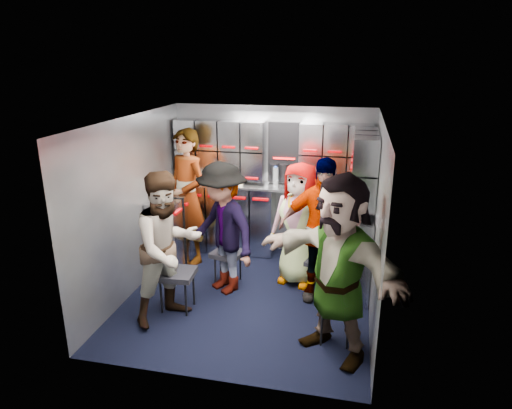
% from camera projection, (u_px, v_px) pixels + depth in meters
% --- Properties ---
extents(floor, '(3.00, 3.00, 0.00)m').
position_uv_depth(floor, '(249.00, 297.00, 5.45)').
color(floor, black).
rests_on(floor, ground).
extents(wall_back, '(2.80, 0.04, 2.10)m').
position_uv_depth(wall_back, '(272.00, 180.00, 6.52)').
color(wall_back, gray).
rests_on(wall_back, ground).
extents(wall_left, '(0.04, 3.00, 2.10)m').
position_uv_depth(wall_left, '(134.00, 206.00, 5.41)').
color(wall_left, gray).
rests_on(wall_left, ground).
extents(wall_right, '(0.04, 3.00, 2.10)m').
position_uv_depth(wall_right, '(376.00, 223.00, 4.84)').
color(wall_right, gray).
rests_on(wall_right, ground).
extents(ceiling, '(2.80, 3.00, 0.02)m').
position_uv_depth(ceiling, '(248.00, 120.00, 4.80)').
color(ceiling, silver).
rests_on(ceiling, wall_back).
extents(cart_bank_back, '(2.68, 0.38, 0.99)m').
position_uv_depth(cart_bank_back, '(269.00, 222.00, 6.49)').
color(cart_bank_back, '#A1A5B2').
rests_on(cart_bank_back, ground).
extents(cart_bank_left, '(0.38, 0.76, 0.99)m').
position_uv_depth(cart_bank_left, '(171.00, 233.00, 6.06)').
color(cart_bank_left, '#A1A5B2').
rests_on(cart_bank_left, ground).
extents(counter, '(2.68, 0.42, 0.03)m').
position_uv_depth(counter, '(270.00, 186.00, 6.33)').
color(counter, silver).
rests_on(counter, cart_bank_back).
extents(locker_bank_back, '(2.68, 0.28, 0.82)m').
position_uv_depth(locker_bank_back, '(271.00, 152.00, 6.24)').
color(locker_bank_back, '#A1A5B2').
rests_on(locker_bank_back, wall_back).
extents(locker_bank_right, '(0.28, 1.00, 0.82)m').
position_uv_depth(locker_bank_right, '(365.00, 167.00, 5.38)').
color(locker_bank_right, '#A1A5B2').
rests_on(locker_bank_right, wall_right).
extents(right_cabinet, '(0.28, 1.20, 1.00)m').
position_uv_depth(right_cabinet, '(359.00, 248.00, 5.59)').
color(right_cabinet, '#A1A5B2').
rests_on(right_cabinet, ground).
extents(coffee_niche, '(0.46, 0.16, 0.84)m').
position_uv_depth(coffee_niche, '(284.00, 153.00, 6.26)').
color(coffee_niche, black).
rests_on(coffee_niche, wall_back).
extents(red_latch_strip, '(2.60, 0.02, 0.03)m').
position_uv_depth(red_latch_strip, '(267.00, 200.00, 6.19)').
color(red_latch_strip, '#A90004').
rests_on(red_latch_strip, cart_bank_back).
extents(jump_seat_near_left, '(0.42, 0.40, 0.47)m').
position_uv_depth(jump_seat_near_left, '(177.00, 276.00, 5.07)').
color(jump_seat_near_left, black).
rests_on(jump_seat_near_left, ground).
extents(jump_seat_mid_left, '(0.43, 0.42, 0.42)m').
position_uv_depth(jump_seat_mid_left, '(228.00, 255.00, 5.68)').
color(jump_seat_mid_left, black).
rests_on(jump_seat_mid_left, ground).
extents(jump_seat_center, '(0.45, 0.44, 0.47)m').
position_uv_depth(jump_seat_center, '(300.00, 245.00, 5.87)').
color(jump_seat_center, black).
rests_on(jump_seat_center, ground).
extents(jump_seat_mid_right, '(0.41, 0.40, 0.40)m').
position_uv_depth(jump_seat_mid_right, '(321.00, 264.00, 5.51)').
color(jump_seat_mid_right, black).
rests_on(jump_seat_mid_right, ground).
extents(jump_seat_near_right, '(0.42, 0.41, 0.41)m').
position_uv_depth(jump_seat_near_right, '(336.00, 309.00, 4.50)').
color(jump_seat_near_right, black).
rests_on(jump_seat_near_right, ground).
extents(attendant_standing, '(0.81, 0.72, 1.85)m').
position_uv_depth(attendant_standing, '(187.00, 197.00, 6.16)').
color(attendant_standing, black).
rests_on(attendant_standing, ground).
extents(attendant_arc_a, '(0.97, 1.02, 1.65)m').
position_uv_depth(attendant_arc_a, '(168.00, 248.00, 4.78)').
color(attendant_arc_a, black).
rests_on(attendant_arc_a, ground).
extents(attendant_arc_b, '(1.19, 1.10, 1.60)m').
position_uv_depth(attendant_arc_b, '(223.00, 228.00, 5.38)').
color(attendant_arc_b, black).
rests_on(attendant_arc_b, ground).
extents(attendant_arc_c, '(0.87, 0.70, 1.55)m').
position_uv_depth(attendant_arc_c, '(299.00, 224.00, 5.60)').
color(attendant_arc_c, black).
rests_on(attendant_arc_c, ground).
extents(attendant_arc_d, '(1.02, 0.48, 1.70)m').
position_uv_depth(attendant_arc_d, '(322.00, 230.00, 5.19)').
color(attendant_arc_d, black).
rests_on(attendant_arc_d, ground).
extents(attendant_arc_e, '(1.65, 1.43, 1.79)m').
position_uv_depth(attendant_arc_e, '(338.00, 268.00, 4.17)').
color(attendant_arc_e, black).
rests_on(attendant_arc_e, ground).
extents(bottle_left, '(0.07, 0.07, 0.23)m').
position_uv_depth(bottle_left, '(218.00, 175.00, 6.39)').
color(bottle_left, white).
rests_on(bottle_left, counter).
extents(bottle_mid, '(0.07, 0.07, 0.27)m').
position_uv_depth(bottle_mid, '(276.00, 177.00, 6.22)').
color(bottle_mid, white).
rests_on(bottle_mid, counter).
extents(bottle_right, '(0.07, 0.07, 0.26)m').
position_uv_depth(bottle_right, '(348.00, 182.00, 6.02)').
color(bottle_right, white).
rests_on(bottle_right, counter).
extents(cup_left, '(0.09, 0.09, 0.11)m').
position_uv_depth(cup_left, '(240.00, 181.00, 6.34)').
color(cup_left, beige).
rests_on(cup_left, counter).
extents(cup_right, '(0.08, 0.08, 0.11)m').
position_uv_depth(cup_right, '(332.00, 186.00, 6.08)').
color(cup_right, beige).
rests_on(cup_right, counter).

